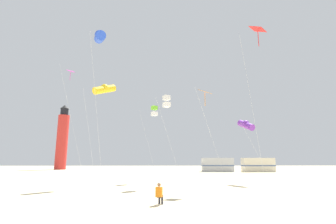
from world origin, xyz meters
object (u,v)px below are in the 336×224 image
at_px(kite_box_lime, 154,111).
at_px(lighthouse_distant, 62,139).
at_px(kite_diamond_orange, 205,95).
at_px(kite_diamond_magenta, 71,76).
at_px(kite_box_white, 167,101).
at_px(kite_tube_blue, 100,37).
at_px(kite_flyer_standing, 159,193).
at_px(kite_tube_violet, 246,125).
at_px(kite_tube_gold, 105,89).
at_px(rv_van_silver, 217,165).
at_px(rv_van_cream, 258,165).
at_px(kite_diamond_scarlet, 257,36).

bearing_deg(kite_box_lime, lighthouse_distant, 124.16).
xyz_separation_m(kite_diamond_orange, kite_diamond_magenta, (-14.70, 9.69, 4.85)).
height_order(kite_box_white, kite_diamond_magenta, kite_diamond_magenta).
bearing_deg(kite_tube_blue, kite_flyer_standing, -34.29).
distance_m(kite_tube_violet, lighthouse_distant, 52.35).
bearing_deg(kite_tube_violet, kite_diamond_magenta, 172.07).
bearing_deg(kite_box_white, kite_diamond_orange, -52.53).
relative_size(kite_flyer_standing, kite_diamond_orange, 0.14).
xyz_separation_m(kite_box_white, lighthouse_distant, (-26.24, 41.79, -0.17)).
height_order(kite_diamond_orange, kite_box_lime, kite_box_lime).
bearing_deg(kite_diamond_magenta, kite_tube_gold, -45.95).
bearing_deg(kite_box_white, kite_tube_gold, -179.36).
distance_m(rv_van_silver, rv_van_cream, 8.26).
xyz_separation_m(kite_flyer_standing, kite_diamond_scarlet, (6.23, 0.57, 9.60)).
height_order(kite_tube_blue, kite_diamond_magenta, kite_diamond_magenta).
bearing_deg(lighthouse_distant, rv_van_cream, -16.89).
bearing_deg(lighthouse_distant, kite_tube_blue, -66.36).
bearing_deg(kite_box_white, kite_box_lime, 104.67).
distance_m(kite_diamond_scarlet, kite_tube_gold, 14.80).
distance_m(kite_tube_blue, rv_van_cream, 43.45).
distance_m(kite_box_white, kite_diamond_magenta, 13.67).
xyz_separation_m(kite_diamond_scarlet, rv_van_cream, (13.78, 36.98, -8.83)).
bearing_deg(kite_tube_gold, kite_box_white, 0.64).
bearing_deg(kite_tube_blue, rv_van_silver, 65.19).
distance_m(kite_box_white, rv_van_cream, 34.66).
bearing_deg(kite_box_lime, kite_tube_blue, -107.83).
bearing_deg(rv_van_silver, kite_flyer_standing, -103.22).
bearing_deg(kite_tube_violet, kite_tube_gold, -168.87).
distance_m(kite_tube_blue, rv_van_silver, 40.02).
relative_size(rv_van_silver, rv_van_cream, 1.01).
distance_m(kite_diamond_scarlet, kite_diamond_magenta, 22.79).
xyz_separation_m(kite_flyer_standing, kite_tube_violet, (9.28, 12.45, 5.51)).
xyz_separation_m(kite_tube_gold, kite_tube_violet, (14.77, 2.91, -3.06)).
xyz_separation_m(kite_box_white, rv_van_cream, (19.42, 27.93, -6.62)).
xyz_separation_m(kite_tube_violet, rv_van_silver, (2.50, 25.80, -4.74)).
distance_m(kite_tube_blue, kite_diamond_magenta, 13.91).
relative_size(kite_diamond_scarlet, kite_tube_violet, 1.60).
bearing_deg(lighthouse_distant, kite_box_lime, -55.84).
xyz_separation_m(kite_diamond_orange, rv_van_cream, (16.34, 31.95, -6.22)).
bearing_deg(rv_van_cream, kite_diamond_magenta, -147.24).
bearing_deg(kite_flyer_standing, kite_diamond_magenta, -37.71).
bearing_deg(kite_diamond_orange, kite_tube_violet, 50.71).
height_order(kite_flyer_standing, kite_box_white, kite_box_white).
distance_m(kite_tube_gold, kite_tube_violet, 15.36).
bearing_deg(kite_tube_gold, lighthouse_distant, 115.72).
relative_size(kite_box_white, kite_tube_blue, 0.72).
distance_m(kite_tube_violet, kite_diamond_magenta, 21.47).
distance_m(kite_flyer_standing, kite_tube_violet, 16.48).
relative_size(kite_tube_violet, lighthouse_distant, 0.41).
relative_size(kite_diamond_scarlet, kite_diamond_magenta, 0.82).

